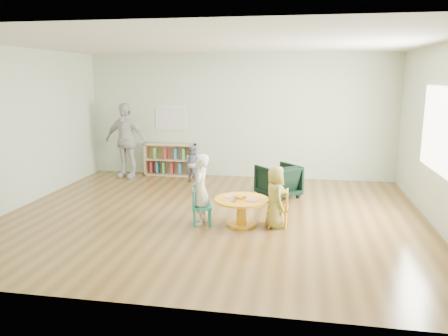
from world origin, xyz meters
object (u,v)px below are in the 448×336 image
Objects in this scene: kid_chair_right at (281,207)px; child_right at (275,197)px; activity_table at (241,207)px; armchair at (278,181)px; child_left at (201,190)px; bookshelf at (170,160)px; kid_chair_left at (199,205)px; toddler at (193,163)px; adult_caretaker at (126,140)px.

kid_chair_right is 0.20m from child_right.
activity_table is 0.88× the size of child_right.
armchair reaches higher than kid_chair_right.
activity_table is at bearing 96.06° from child_left.
child_right is (2.67, -3.25, 0.12)m from bookshelf.
kid_chair_left is 0.82× the size of armchair.
toddler is (-1.94, 0.95, 0.09)m from armchair.
kid_chair_right reaches higher than kid_chair_left.
kid_chair_left is 3.85m from adult_caretaker.
kid_chair_right is at bearing -31.53° from adult_caretaker.
adult_caretaker is (-2.42, 2.95, 0.55)m from kid_chair_left.
kid_chair_right is at bearing -49.18° from bookshelf.
activity_table is 1.49× the size of kid_chair_left.
adult_caretaker reaches higher than kid_chair_right.
toddler is (-2.07, 2.65, 0.10)m from kid_chair_right.
adult_caretaker is (-3.08, 2.86, 0.56)m from activity_table.
armchair is at bearing -11.64° from adult_caretaker.
toddler reaches higher than bookshelf.
bookshelf is at bearing 123.57° from activity_table.
armchair is (1.14, 1.83, 0.01)m from kid_chair_left.
toddler is 1.69m from adult_caretaker.
child_right reaches higher than activity_table.
armchair reaches higher than activity_table.
kid_chair_right is 0.71× the size of toddler.
kid_chair_left is at bearing 126.74° from toddler.
armchair is (-0.13, 1.70, 0.01)m from kid_chair_right.
bookshelf is 3.02m from armchair.
kid_chair_right is 1.70m from armchair.
child_left reaches higher than armchair.
child_right is (1.16, 0.06, -0.08)m from child_left.
kid_chair_right is 0.48× the size of bookshelf.
kid_chair_left is 0.33× the size of adult_caretaker.
adult_caretaker reaches higher than child_left.
bookshelf is at bearing -17.49° from toddler.
kid_chair_left is 1.20m from child_right.
child_left is at bearing 16.41° from armchair.
activity_table is 1.81m from armchair.
activity_table is 3.07m from toddler.
bookshelf is 0.87m from toddler.
kid_chair_right is 0.34× the size of adult_caretaker.
toddler is at bearing -163.90° from child_left.
child_right is (-0.08, -0.06, 0.17)m from kid_chair_right.
toddler reaches higher than armchair.
kid_chair_left is at bearing 73.94° from child_right.
kid_chair_left is 2.90m from toddler.
kid_chair_right is at bearing 80.97° from kid_chair_left.
activity_table is 1.48× the size of kid_chair_right.
armchair reaches higher than kid_chair_left.
kid_chair_right is 4.22m from bookshelf.
armchair is 0.86× the size of toddler.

